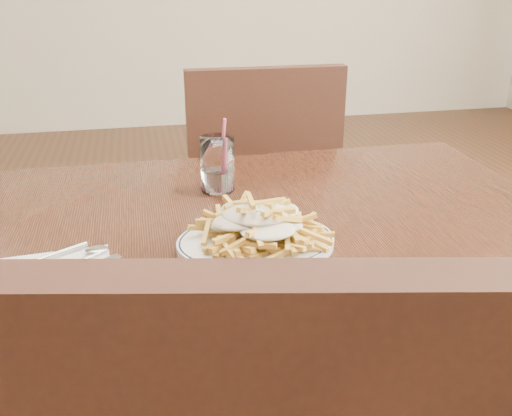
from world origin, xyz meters
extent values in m
cube|color=black|center=(0.00, 0.00, 0.73)|extent=(1.20, 0.80, 0.04)
cylinder|color=black|center=(0.55, 0.35, 0.35)|extent=(0.05, 0.05, 0.71)
cube|color=black|center=(0.17, 0.77, 0.44)|extent=(0.43, 0.43, 0.04)
cube|color=black|center=(0.17, 0.57, 0.69)|extent=(0.43, 0.05, 0.47)
cylinder|color=black|center=(0.36, 0.95, 0.21)|extent=(0.04, 0.04, 0.42)
cylinder|color=black|center=(-0.01, 0.95, 0.21)|extent=(0.04, 0.04, 0.42)
cylinder|color=black|center=(0.35, 0.58, 0.21)|extent=(0.04, 0.04, 0.42)
cylinder|color=black|center=(-0.01, 0.59, 0.21)|extent=(0.04, 0.04, 0.42)
torus|color=black|center=(0.01, -0.08, 0.76)|extent=(0.24, 0.24, 0.01)
ellipsoid|color=beige|center=(0.01, -0.08, 0.81)|extent=(0.18, 0.16, 0.02)
cube|color=white|center=(-0.31, -0.10, 0.75)|extent=(0.18, 0.13, 0.01)
cylinder|color=white|center=(-0.02, 0.19, 0.81)|extent=(0.07, 0.07, 0.11)
cylinder|color=white|center=(-0.02, 0.19, 0.77)|extent=(0.06, 0.06, 0.04)
cylinder|color=#CE4E71|center=(-0.01, 0.19, 0.83)|extent=(0.02, 0.04, 0.14)
camera|label=1|loc=(-0.16, -0.89, 1.18)|focal=40.00mm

